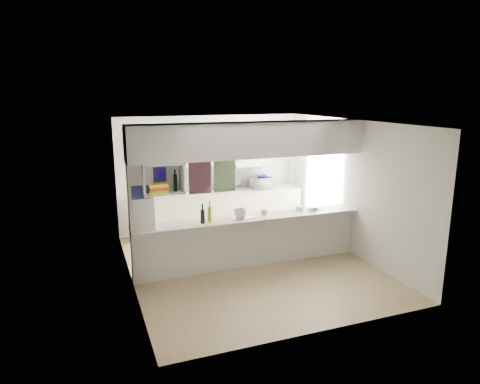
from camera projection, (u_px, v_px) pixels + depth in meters
name	position (u px, v px, depth m)	size (l,w,h in m)	color
floor	(250.00, 265.00, 7.83)	(4.80, 4.80, 0.00)	#937C55
ceiling	(251.00, 122.00, 7.25)	(4.80, 4.80, 0.00)	white
wall_back	(211.00, 173.00, 9.73)	(4.20, 4.20, 0.00)	silver
wall_left	(128.00, 207.00, 6.82)	(4.80, 4.80, 0.00)	silver
wall_right	(351.00, 187.00, 8.26)	(4.80, 4.80, 0.00)	silver
servery_partition	(241.00, 177.00, 7.40)	(4.20, 0.50, 2.60)	silver
cubby_shelf	(161.00, 181.00, 6.85)	(0.65, 0.35, 0.50)	white
kitchen_run	(221.00, 195.00, 9.65)	(3.60, 0.63, 2.24)	#ECE3C8
microwave	(261.00, 183.00, 9.88)	(0.49, 0.33, 0.27)	white
bowl	(262.00, 176.00, 9.82)	(0.24, 0.24, 0.06)	#160C8A
dish_rack	(242.00, 214.00, 7.54)	(0.44, 0.37, 0.20)	silver
cup	(264.00, 213.00, 7.66)	(0.12, 0.12, 0.10)	white
wine_bottles	(206.00, 215.00, 7.30)	(0.23, 0.16, 0.36)	black
plastic_tubs	(305.00, 208.00, 8.06)	(0.50, 0.23, 0.08)	silver
utensil_jar	(218.00, 188.00, 9.60)	(0.10, 0.10, 0.14)	black
knife_block	(225.00, 186.00, 9.68)	(0.10, 0.08, 0.20)	#50381B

